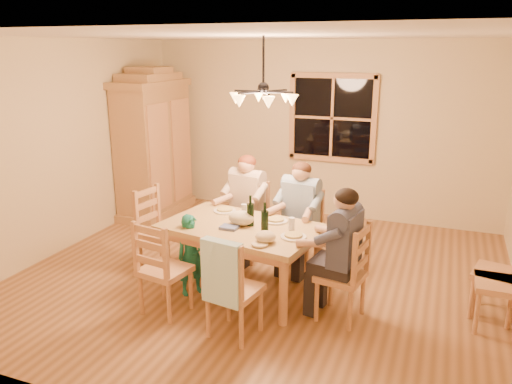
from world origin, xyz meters
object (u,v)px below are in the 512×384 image
at_px(armoire, 154,148).
at_px(adult_plaid_man, 300,204).
at_px(dining_table, 241,234).
at_px(child, 191,255).
at_px(chair_spare_back, 495,288).
at_px(adult_woman, 247,195).
at_px(chair_far_left, 247,236).
at_px(adult_slate_man, 343,238).
at_px(chair_near_right, 235,305).
at_px(chair_spare_front, 497,299).
at_px(chair_end_left, 161,244).
at_px(wine_bottle_b, 265,218).
at_px(wine_bottle_a, 250,211).
at_px(chandelier, 263,97).
at_px(chair_near_left, 166,284).
at_px(chair_far_right, 299,247).
at_px(chair_end_right, 340,290).

relative_size(armoire, adult_plaid_man, 2.63).
height_order(dining_table, child, child).
bearing_deg(chair_spare_back, adult_woman, 94.64).
bearing_deg(chair_far_left, adult_slate_man, 153.43).
bearing_deg(chair_near_right, child, 151.80).
height_order(adult_woman, adult_slate_man, same).
relative_size(dining_table, chair_spare_back, 1.80).
bearing_deg(child, chair_far_left, 28.18).
height_order(adult_plaid_man, chair_spare_front, adult_plaid_man).
height_order(chair_end_left, child, chair_end_left).
xyz_separation_m(wine_bottle_b, chair_spare_back, (2.22, 0.55, -0.62)).
bearing_deg(chair_far_left, chair_near_right, 117.90).
distance_m(wine_bottle_a, chair_spare_back, 2.55).
distance_m(child, chair_spare_back, 3.09).
relative_size(chandelier, chair_near_left, 0.78).
bearing_deg(adult_woman, chandelier, 140.75).
relative_size(armoire, adult_woman, 2.63).
bearing_deg(chair_end_left, wine_bottle_a, 92.31).
bearing_deg(wine_bottle_a, chair_far_right, 62.79).
height_order(wine_bottle_a, wine_bottle_b, same).
xyz_separation_m(chair_near_left, chair_near_right, (0.81, -0.13, 0.00)).
xyz_separation_m(chair_end_right, chair_spare_back, (1.41, 0.59, 0.00)).
distance_m(dining_table, chair_far_right, 0.91).
distance_m(chair_near_left, chair_spare_front, 3.19).
bearing_deg(adult_plaid_man, wine_bottle_a, 72.08).
distance_m(wine_bottle_a, wine_bottle_b, 0.29).
relative_size(chair_far_right, chair_spare_front, 1.00).
height_order(wine_bottle_a, child, wine_bottle_a).
bearing_deg(chair_far_right, adult_woman, 0.00).
xyz_separation_m(dining_table, chair_far_left, (-0.28, 0.83, -0.35)).
bearing_deg(chair_near_left, chair_spare_back, 29.03).
distance_m(chair_far_left, chair_end_right, 1.74).
bearing_deg(chair_far_right, child, 55.87).
relative_size(dining_table, child, 1.99).
bearing_deg(chandelier, adult_plaid_man, 40.69).
distance_m(chair_far_right, chair_spare_front, 2.17).
bearing_deg(chair_end_left, dining_table, 90.00).
xyz_separation_m(chandelier, chair_spare_back, (2.45, -0.01, -1.77)).
bearing_deg(chair_near_right, wine_bottle_a, 111.57).
height_order(chair_far_right, wine_bottle_b, wine_bottle_b).
distance_m(armoire, chair_spare_back, 5.18).
height_order(adult_woman, chair_spare_front, adult_woman).
height_order(dining_table, chair_far_left, chair_far_left).
bearing_deg(dining_table, adult_plaid_man, 58.33).
relative_size(chair_end_right, child, 1.11).
xyz_separation_m(chair_near_right, adult_woman, (-0.56, 1.66, 0.54)).
distance_m(wine_bottle_a, chair_spare_front, 2.53).
bearing_deg(chair_near_right, chair_far_left, 117.90).
relative_size(armoire, wine_bottle_b, 6.97).
xyz_separation_m(chair_end_left, child, (0.65, -0.44, 0.14)).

